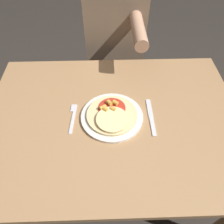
{
  "coord_description": "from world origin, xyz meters",
  "views": [
    {
      "loc": [
        -0.03,
        -0.64,
        1.55
      ],
      "look_at": [
        -0.01,
        -0.0,
        0.79
      ],
      "focal_mm": 35.0,
      "sensor_mm": 36.0,
      "label": 1
    }
  ],
  "objects_px": {
    "pizza": "(112,115)",
    "knife": "(151,117)",
    "dining_table": "(113,130)",
    "fork": "(73,116)",
    "person_diner": "(115,41)",
    "plate": "(112,117)"
  },
  "relations": [
    {
      "from": "fork",
      "to": "person_diner",
      "type": "relative_size",
      "value": 0.14
    },
    {
      "from": "dining_table",
      "to": "knife",
      "type": "xyz_separation_m",
      "value": [
        0.18,
        -0.01,
        0.11
      ]
    },
    {
      "from": "fork",
      "to": "pizza",
      "type": "bearing_deg",
      "value": -4.52
    },
    {
      "from": "pizza",
      "to": "knife",
      "type": "xyz_separation_m",
      "value": [
        0.18,
        -0.0,
        -0.02
      ]
    },
    {
      "from": "plate",
      "to": "knife",
      "type": "bearing_deg",
      "value": -2.23
    },
    {
      "from": "pizza",
      "to": "person_diner",
      "type": "bearing_deg",
      "value": 86.37
    },
    {
      "from": "plate",
      "to": "fork",
      "type": "distance_m",
      "value": 0.18
    },
    {
      "from": "dining_table",
      "to": "pizza",
      "type": "bearing_deg",
      "value": -149.86
    },
    {
      "from": "fork",
      "to": "knife",
      "type": "distance_m",
      "value": 0.37
    },
    {
      "from": "dining_table",
      "to": "plate",
      "type": "bearing_deg",
      "value": -176.2
    },
    {
      "from": "dining_table",
      "to": "pizza",
      "type": "height_order",
      "value": "pizza"
    },
    {
      "from": "fork",
      "to": "knife",
      "type": "height_order",
      "value": "same"
    },
    {
      "from": "dining_table",
      "to": "plate",
      "type": "distance_m",
      "value": 0.11
    },
    {
      "from": "fork",
      "to": "person_diner",
      "type": "xyz_separation_m",
      "value": [
        0.22,
        0.65,
        -0.01
      ]
    },
    {
      "from": "pizza",
      "to": "person_diner",
      "type": "distance_m",
      "value": 0.67
    },
    {
      "from": "pizza",
      "to": "knife",
      "type": "height_order",
      "value": "pizza"
    },
    {
      "from": "person_diner",
      "to": "plate",
      "type": "bearing_deg",
      "value": -93.55
    },
    {
      "from": "fork",
      "to": "knife",
      "type": "relative_size",
      "value": 0.8
    },
    {
      "from": "pizza",
      "to": "fork",
      "type": "bearing_deg",
      "value": 175.48
    },
    {
      "from": "fork",
      "to": "knife",
      "type": "xyz_separation_m",
      "value": [
        0.37,
        -0.02,
        0.0
      ]
    },
    {
      "from": "plate",
      "to": "pizza",
      "type": "relative_size",
      "value": 1.23
    },
    {
      "from": "dining_table",
      "to": "fork",
      "type": "xyz_separation_m",
      "value": [
        -0.19,
        0.01,
        0.11
      ]
    }
  ]
}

